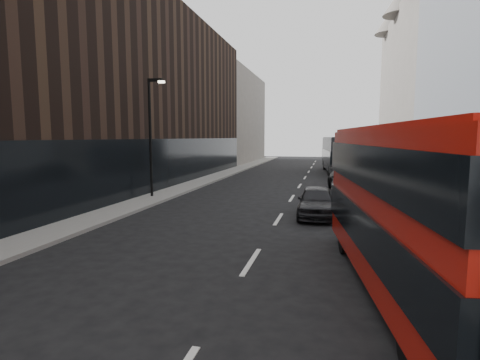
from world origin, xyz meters
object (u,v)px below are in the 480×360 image
Objects in this scene: street_lamp at (151,129)px; car_c at (346,180)px; car_a at (316,201)px; car_b at (348,191)px; red_bus at (413,203)px; grey_bus at (339,154)px.

car_c is (11.53, 6.00, -3.43)m from street_lamp.
car_a reaches higher than car_b.
car_c is (-0.79, 17.45, -1.46)m from red_bus.
car_a is 1.07× the size of car_b.
red_bus is 1.95× the size of car_c.
car_b is (0.19, -18.31, -1.35)m from grey_bus.
street_lamp is at bearing 179.41° from car_b.
red_bus is 17.53m from car_c.
street_lamp is 13.44m from car_c.
grey_bus is (11.28, 19.68, -2.18)m from street_lamp.
grey_bus is (-1.04, 31.13, -0.21)m from red_bus.
red_bus is 12.95m from car_b.
car_a is at bearing 98.46° from red_bus.
car_b is 0.76× the size of car_c.
street_lamp is 16.93m from red_bus.
car_c is at bearing 81.77° from car_b.
red_bus is at bearing -42.90° from street_lamp.
car_a is at bearing -16.66° from street_lamp.
grey_bus is at bearing 84.25° from red_bus.
car_a is 0.82× the size of car_c.
street_lamp is 0.70× the size of red_bus.
car_b is at bearing 68.35° from car_a.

